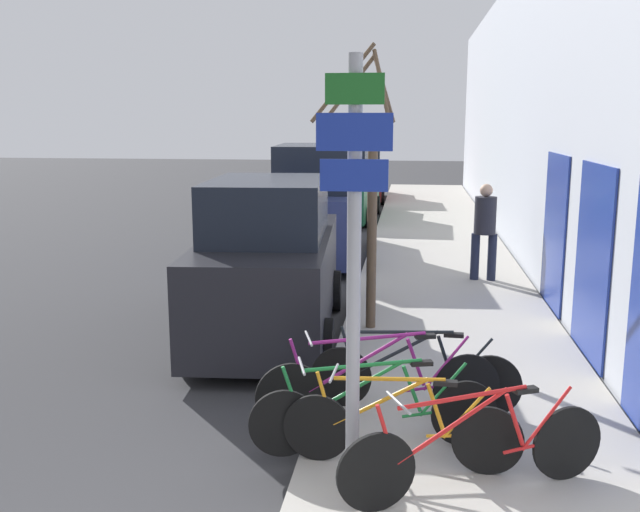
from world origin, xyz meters
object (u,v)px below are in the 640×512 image
object	(u,v)px
bicycle_0	(476,450)
pedestrian_near	(485,225)
bicycle_1	(401,428)
signpost	(354,260)
parked_car_0	(270,265)
parked_car_2	(343,186)
parked_car_1	(315,208)
bicycle_2	(375,412)
parked_car_3	(359,174)
bicycle_4	(414,376)
street_tree	(370,199)
bicycle_3	(380,387)

from	to	relation	value
bicycle_0	pedestrian_near	world-z (taller)	pedestrian_near
bicycle_1	signpost	bearing A→B (deg)	136.30
parked_car_0	bicycle_0	bearing A→B (deg)	-63.96
parked_car_2	pedestrian_near	xyz separation A→B (m)	(3.49, -8.69, 0.14)
bicycle_0	parked_car_1	xyz separation A→B (m)	(-2.71, 10.36, 0.62)
bicycle_0	bicycle_2	bearing A→B (deg)	27.00
parked_car_3	parked_car_2	bearing A→B (deg)	-93.20
parked_car_0	parked_car_1	bearing A→B (deg)	87.41
bicycle_2	pedestrian_near	distance (m)	7.53
bicycle_4	parked_car_2	xyz separation A→B (m)	(-2.19, 15.04, 0.53)
bicycle_1	pedestrian_near	size ratio (longest dim) A/B	1.15
street_tree	bicycle_4	bearing A→B (deg)	-77.54
bicycle_4	bicycle_3	bearing A→B (deg)	142.92
parked_car_0	parked_car_2	xyz separation A→B (m)	(-0.11, 12.19, -0.00)
bicycle_0	parked_car_1	world-z (taller)	parked_car_1
signpost	parked_car_1	bearing A→B (deg)	99.37
pedestrian_near	parked_car_1	bearing A→B (deg)	-26.94
bicycle_0	parked_car_2	xyz separation A→B (m)	(-2.68, 16.68, 0.53)
bicycle_0	pedestrian_near	size ratio (longest dim) A/B	1.20
parked_car_0	bicycle_4	bearing A→B (deg)	-57.59
pedestrian_near	parked_car_3	bearing A→B (deg)	-69.35
bicycle_2	bicycle_3	xyz separation A→B (m)	(0.02, 0.55, 0.03)
bicycle_4	parked_car_3	xyz separation A→B (m)	(-2.10, 20.47, 0.49)
signpost	parked_car_0	world-z (taller)	signpost
parked_car_0	pedestrian_near	xyz separation A→B (m)	(3.38, 3.50, 0.14)
parked_car_2	signpost	bearing A→B (deg)	-81.88
parked_car_3	bicycle_3	bearing A→B (deg)	-87.41
bicycle_0	street_tree	xyz separation A→B (m)	(-1.14, 4.60, 1.49)
parked_car_1	bicycle_3	bearing A→B (deg)	-81.91
parked_car_1	bicycle_0	bearing A→B (deg)	-78.91
signpost	bicycle_0	xyz separation A→B (m)	(1.00, -0.01, -1.53)
bicycle_2	bicycle_3	size ratio (longest dim) A/B	0.94
bicycle_3	parked_car_2	size ratio (longest dim) A/B	0.49
bicycle_4	parked_car_2	distance (m)	15.21
bicycle_2	bicycle_4	bearing A→B (deg)	-35.45
bicycle_1	street_tree	xyz separation A→B (m)	(-0.54, 4.21, 1.51)
signpost	pedestrian_near	size ratio (longest dim) A/B	1.92
bicycle_3	street_tree	size ratio (longest dim) A/B	0.59
bicycle_1	parked_car_1	distance (m)	10.21
signpost	parked_car_1	size ratio (longest dim) A/B	0.72
bicycle_3	bicycle_4	size ratio (longest dim) A/B	1.09
bicycle_0	parked_car_3	bearing A→B (deg)	-17.61
bicycle_2	street_tree	world-z (taller)	street_tree
parked_car_1	parked_car_3	size ratio (longest dim) A/B	1.10
parked_car_2	bicycle_4	bearing A→B (deg)	-79.35
bicycle_3	parked_car_0	size ratio (longest dim) A/B	0.51
bicycle_3	parked_car_0	xyz separation A→B (m)	(-1.75, 3.26, 0.50)
signpost	bicycle_1	bearing A→B (deg)	43.61
bicycle_0	parked_car_3	size ratio (longest dim) A/B	0.49
bicycle_0	parked_car_1	size ratio (longest dim) A/B	0.45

